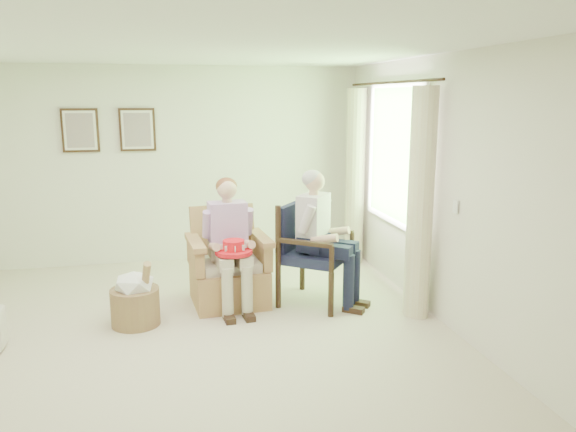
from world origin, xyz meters
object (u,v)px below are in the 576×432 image
(wicker_armchair, at_px, (229,273))
(person_wicker, at_px, (229,235))
(person_dark, at_px, (318,228))
(hatbox, at_px, (135,298))
(wood_armchair, at_px, (314,248))
(red_hat, at_px, (234,249))

(wicker_armchair, distance_m, person_wicker, 0.48)
(person_dark, bearing_deg, hatbox, 131.49)
(wicker_armchair, height_order, wood_armchair, wood_armchair)
(wood_armchair, bearing_deg, wicker_armchair, 119.84)
(person_wicker, distance_m, red_hat, 0.23)
(person_dark, xyz_separation_m, red_hat, (-0.90, -0.04, -0.16))
(person_dark, relative_size, red_hat, 3.74)
(red_hat, xyz_separation_m, hatbox, (-0.98, -0.09, -0.42))
(wicker_armchair, bearing_deg, person_dark, -22.54)
(person_dark, bearing_deg, wicker_armchair, 109.41)
(wicker_armchair, xyz_separation_m, person_dark, (0.92, -0.30, 0.52))
(wood_armchair, relative_size, red_hat, 2.82)
(person_wicker, relative_size, person_dark, 0.95)
(hatbox, bearing_deg, wood_armchair, 9.40)
(wood_armchair, height_order, red_hat, wood_armchair)
(wicker_armchair, relative_size, red_hat, 2.70)
(wood_armchair, distance_m, hatbox, 1.93)
(red_hat, bearing_deg, wicker_armchair, 93.47)
(wood_armchair, xyz_separation_m, red_hat, (-0.90, -0.22, 0.10))
(wicker_armchair, relative_size, person_wicker, 0.76)
(person_dark, distance_m, hatbox, 1.97)
(red_hat, distance_m, hatbox, 1.07)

